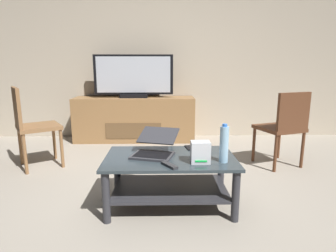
# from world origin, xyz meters

# --- Properties ---
(ground_plane) EXTENTS (7.68, 7.68, 0.00)m
(ground_plane) POSITION_xyz_m (0.00, 0.00, 0.00)
(ground_plane) COLOR #9E9384
(back_wall) EXTENTS (6.40, 0.12, 2.80)m
(back_wall) POSITION_xyz_m (0.00, 2.47, 1.40)
(back_wall) COLOR #B2A38C
(back_wall) RESTS_ON ground
(coffee_table) EXTENTS (1.06, 0.63, 0.42)m
(coffee_table) POSITION_xyz_m (0.01, 0.00, 0.29)
(coffee_table) COLOR #2D383D
(coffee_table) RESTS_ON ground
(media_cabinet) EXTENTS (1.83, 0.49, 0.67)m
(media_cabinet) POSITION_xyz_m (-0.48, 2.15, 0.34)
(media_cabinet) COLOR olive
(media_cabinet) RESTS_ON ground
(television) EXTENTS (1.19, 0.20, 0.64)m
(television) POSITION_xyz_m (-0.48, 2.13, 0.98)
(television) COLOR black
(television) RESTS_ON media_cabinet
(dining_chair) EXTENTS (0.56, 0.56, 0.87)m
(dining_chair) POSITION_xyz_m (1.33, 0.90, 0.50)
(dining_chair) COLOR #59331E
(dining_chair) RESTS_ON ground
(side_chair) EXTENTS (0.61, 0.61, 0.92)m
(side_chair) POSITION_xyz_m (-1.53, 0.94, 0.53)
(side_chair) COLOR brown
(side_chair) RESTS_ON ground
(laptop) EXTENTS (0.43, 0.49, 0.18)m
(laptop) POSITION_xyz_m (-0.11, 0.08, 0.49)
(laptop) COLOR #333338
(laptop) RESTS_ON coffee_table
(router_box) EXTENTS (0.15, 0.11, 0.17)m
(router_box) POSITION_xyz_m (0.24, -0.14, 0.51)
(router_box) COLOR silver
(router_box) RESTS_ON coffee_table
(water_bottle_near) EXTENTS (0.07, 0.07, 0.30)m
(water_bottle_near) POSITION_xyz_m (0.42, -0.13, 0.57)
(water_bottle_near) COLOR #99C6E5
(water_bottle_near) RESTS_ON coffee_table
(cell_phone) EXTENTS (0.09, 0.15, 0.01)m
(cell_phone) POSITION_xyz_m (0.20, 0.24, 0.43)
(cell_phone) COLOR black
(cell_phone) RESTS_ON coffee_table
(tv_remote) EXTENTS (0.13, 0.16, 0.02)m
(tv_remote) POSITION_xyz_m (-0.00, -0.23, 0.43)
(tv_remote) COLOR #2D2D30
(tv_remote) RESTS_ON coffee_table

